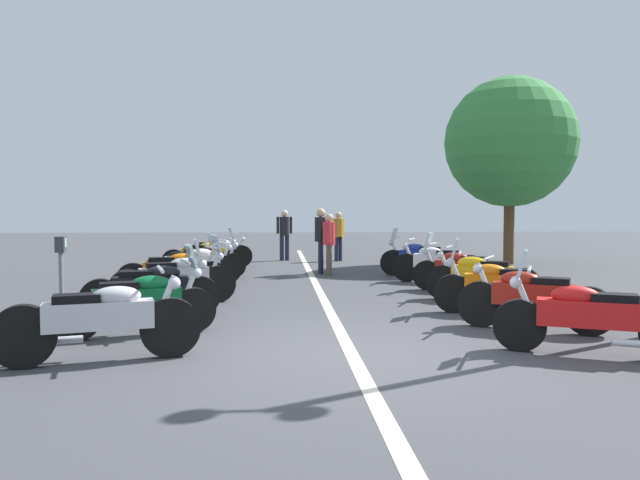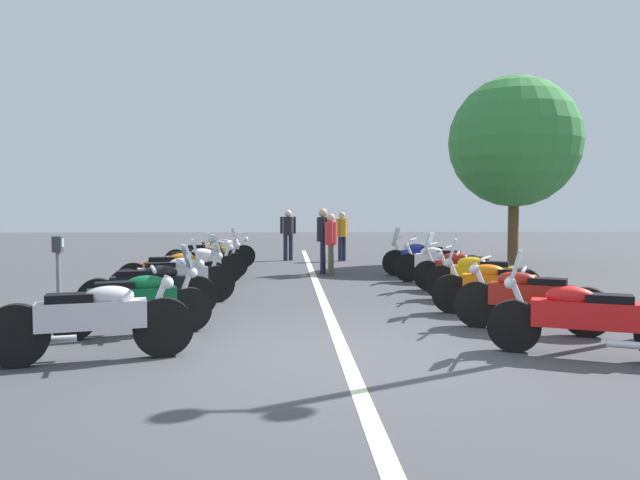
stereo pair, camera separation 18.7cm
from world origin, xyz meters
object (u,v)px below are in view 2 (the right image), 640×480
at_px(bystander_3, 342,232).
at_px(motorcycle_right_row_6, 422,258).
at_px(motorcycle_left_row_3, 175,278).
at_px(bystander_1, 331,240).
at_px(motorcycle_right_row_1, 529,298).
at_px(parking_meter, 58,264).
at_px(motorcycle_left_row_7, 207,255).
at_px(motorcycle_right_row_0, 584,317).
at_px(motorcycle_right_row_2, 497,286).
at_px(motorcycle_right_row_4, 463,270).
at_px(motorcycle_right_row_3, 481,277).
at_px(motorcycle_left_row_0, 94,319).
at_px(motorcycle_left_row_1, 135,301).
at_px(bystander_0, 288,231).
at_px(motorcycle_right_row_5, 439,263).
at_px(motorcycle_left_row_5, 195,264).
at_px(roadside_tree_0, 514,142).
at_px(bystander_2, 323,235).
at_px(motorcycle_left_row_2, 151,288).
at_px(motorcycle_left_row_8, 219,252).
at_px(motorcycle_left_row_6, 206,260).
at_px(motorcycle_left_row_4, 175,271).

bearing_deg(bystander_3, motorcycle_right_row_6, -26.40).
xyz_separation_m(motorcycle_left_row_3, bystander_1, (4.73, -3.08, 0.44)).
bearing_deg(motorcycle_right_row_1, parking_meter, 25.11).
relative_size(motorcycle_left_row_7, bystander_3, 1.33).
xyz_separation_m(motorcycle_right_row_1, bystander_3, (11.73, 1.49, 0.48)).
height_order(motorcycle_right_row_0, parking_meter, parking_meter).
height_order(motorcycle_right_row_2, motorcycle_right_row_4, same).
bearing_deg(bystander_3, parking_meter, -68.45).
relative_size(motorcycle_right_row_3, bystander_1, 1.22).
bearing_deg(bystander_1, motorcycle_left_row_0, -107.45).
height_order(motorcycle_left_row_0, bystander_3, bystander_3).
relative_size(motorcycle_left_row_1, bystander_0, 1.19).
bearing_deg(parking_meter, motorcycle_right_row_5, 28.21).
bearing_deg(motorcycle_left_row_3, motorcycle_right_row_1, -49.21).
height_order(motorcycle_right_row_0, bystander_0, bystander_0).
height_order(motorcycle_left_row_3, motorcycle_right_row_1, motorcycle_left_row_3).
relative_size(motorcycle_left_row_0, motorcycle_left_row_7, 0.99).
bearing_deg(motorcycle_right_row_0, motorcycle_right_row_1, -63.92).
xyz_separation_m(motorcycle_right_row_2, motorcycle_right_row_6, (5.57, -0.06, 0.01)).
bearing_deg(motorcycle_left_row_3, motorcycle_left_row_1, -113.21).
bearing_deg(motorcycle_left_row_7, bystander_3, 31.47).
distance_m(motorcycle_left_row_5, bystander_0, 6.92).
height_order(motorcycle_left_row_1, motorcycle_right_row_3, motorcycle_left_row_1).
bearing_deg(bystander_1, roadside_tree_0, 28.66).
relative_size(motorcycle_right_row_2, parking_meter, 1.57).
distance_m(motorcycle_left_row_7, motorcycle_right_row_0, 11.12).
bearing_deg(bystander_1, bystander_0, 105.87).
bearing_deg(roadside_tree_0, bystander_2, 112.18).
relative_size(motorcycle_left_row_2, motorcycle_left_row_8, 0.99).
distance_m(motorcycle_left_row_7, roadside_tree_0, 9.86).
xyz_separation_m(motorcycle_left_row_2, motorcycle_right_row_1, (-1.34, -5.37, -0.01)).
xyz_separation_m(motorcycle_left_row_8, roadside_tree_0, (0.60, -8.90, 3.29)).
relative_size(motorcycle_left_row_2, motorcycle_left_row_5, 0.98).
xyz_separation_m(motorcycle_left_row_6, bystander_3, (4.98, -3.76, 0.49)).
relative_size(motorcycle_right_row_1, motorcycle_right_row_2, 0.91).
bearing_deg(motorcycle_right_row_1, motorcycle_right_row_2, -60.72).
xyz_separation_m(motorcycle_left_row_5, motorcycle_left_row_6, (1.28, -0.08, -0.01)).
distance_m(motorcycle_left_row_0, motorcycle_right_row_2, 6.03).
bearing_deg(parking_meter, motorcycle_left_row_1, -33.66).
xyz_separation_m(motorcycle_left_row_0, bystander_0, (13.41, -2.11, 0.52)).
bearing_deg(motorcycle_left_row_3, motorcycle_right_row_4, -8.86).
relative_size(motorcycle_left_row_0, motorcycle_left_row_2, 1.03).
distance_m(motorcycle_left_row_0, motorcycle_right_row_6, 9.88).
height_order(motorcycle_left_row_2, motorcycle_left_row_5, motorcycle_left_row_2).
distance_m(motorcycle_left_row_5, motorcycle_right_row_1, 7.64).
height_order(motorcycle_left_row_2, bystander_2, bystander_2).
relative_size(motorcycle_left_row_0, motorcycle_right_row_2, 1.05).
bearing_deg(motorcycle_left_row_2, motorcycle_left_row_5, 78.22).
distance_m(motorcycle_left_row_2, motorcycle_left_row_6, 5.42).
bearing_deg(bystander_1, motorcycle_left_row_4, -131.56).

